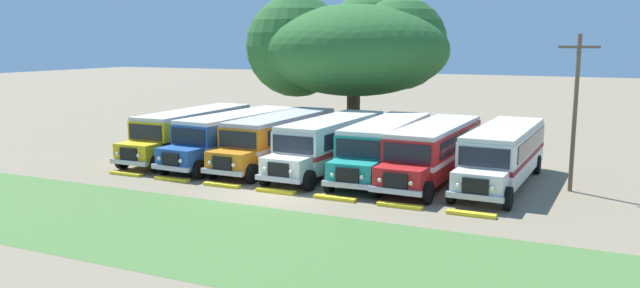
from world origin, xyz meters
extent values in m
plane|color=#84755B|center=(0.00, 0.00, 0.00)|extent=(220.00, 220.00, 0.00)
cube|color=#4C7538|center=(0.00, -6.19, 0.00)|extent=(80.00, 8.25, 0.01)
cube|color=yellow|center=(-9.27, 6.75, 1.55)|extent=(2.66, 9.24, 2.10)
cube|color=black|center=(-9.27, 6.75, 1.38)|extent=(2.69, 9.26, 0.24)
cube|color=black|center=(-8.00, 7.07, 2.05)|extent=(0.18, 8.00, 0.80)
cube|color=black|center=(-10.54, 7.03, 2.05)|extent=(0.18, 8.00, 0.80)
cube|color=beige|center=(-9.27, 6.75, 2.71)|extent=(2.57, 9.14, 0.22)
cube|color=yellow|center=(-9.18, 1.45, 1.02)|extent=(2.22, 1.44, 1.05)
cube|color=black|center=(-9.17, 0.71, 1.05)|extent=(1.10, 0.12, 0.70)
cube|color=#B7B7BC|center=(-9.17, 0.67, 0.62)|extent=(2.40, 0.24, 0.24)
cube|color=black|center=(-9.19, 2.12, 2.05)|extent=(2.20, 0.10, 0.84)
cube|color=black|center=(-9.35, 11.37, 1.45)|extent=(0.90, 0.08, 1.30)
sphere|color=#EAE5C6|center=(-8.47, 0.67, 1.05)|extent=(0.20, 0.20, 0.20)
sphere|color=#EAE5C6|center=(-9.87, 0.65, 1.05)|extent=(0.20, 0.20, 0.20)
cylinder|color=black|center=(-7.98, 1.57, 0.50)|extent=(0.30, 1.00, 1.00)
cylinder|color=black|center=(-10.38, 1.53, 0.50)|extent=(0.30, 1.00, 1.00)
cylinder|color=black|center=(-8.12, 9.77, 0.50)|extent=(0.30, 1.00, 1.00)
cylinder|color=black|center=(-10.52, 9.73, 0.50)|extent=(0.30, 1.00, 1.00)
cube|color=#23519E|center=(-5.89, 6.50, 1.55)|extent=(2.96, 9.31, 2.10)
cube|color=silver|center=(-5.89, 6.50, 1.38)|extent=(2.99, 9.34, 0.24)
cube|color=black|center=(-4.60, 6.74, 2.05)|extent=(0.45, 7.99, 0.80)
cube|color=black|center=(-7.14, 6.87, 2.05)|extent=(0.45, 7.99, 0.80)
cube|color=silver|center=(-5.89, 6.50, 2.71)|extent=(2.88, 9.21, 0.22)
cube|color=#23519E|center=(-6.16, 1.21, 1.02)|extent=(2.27, 1.51, 1.05)
cube|color=black|center=(-6.19, 0.47, 1.05)|extent=(1.10, 0.16, 0.70)
cube|color=#B7B7BC|center=(-6.20, 0.43, 0.62)|extent=(2.41, 0.32, 0.24)
cube|color=black|center=(-6.12, 1.88, 2.05)|extent=(2.20, 0.17, 0.84)
cube|color=silver|center=(-5.65, 11.12, 1.45)|extent=(0.90, 0.11, 1.30)
sphere|color=#EAE5C6|center=(-5.50, 0.39, 1.05)|extent=(0.20, 0.20, 0.20)
sphere|color=#EAE5C6|center=(-6.90, 0.46, 1.05)|extent=(0.20, 0.20, 0.20)
cylinder|color=black|center=(-4.95, 1.25, 0.50)|extent=(0.33, 1.01, 1.00)
cylinder|color=black|center=(-7.35, 1.37, 0.50)|extent=(0.33, 1.01, 1.00)
cylinder|color=black|center=(-4.54, 9.44, 0.50)|extent=(0.33, 1.01, 1.00)
cylinder|color=black|center=(-6.93, 9.56, 0.50)|extent=(0.33, 1.01, 1.00)
cube|color=orange|center=(-3.18, 6.76, 1.55)|extent=(2.57, 9.22, 2.10)
cube|color=white|center=(-3.18, 6.76, 1.38)|extent=(2.60, 9.24, 0.24)
cube|color=black|center=(-1.91, 7.05, 2.05)|extent=(0.10, 8.00, 0.80)
cube|color=black|center=(-4.45, 7.07, 2.05)|extent=(0.10, 8.00, 0.80)
cube|color=#B2B2B7|center=(-3.18, 6.76, 2.71)|extent=(2.49, 9.12, 0.22)
cube|color=orange|center=(-3.22, 1.46, 1.02)|extent=(2.21, 1.42, 1.05)
cube|color=black|center=(-3.23, 0.72, 1.05)|extent=(1.10, 0.11, 0.70)
cube|color=#B7B7BC|center=(-3.23, 0.68, 0.62)|extent=(2.40, 0.22, 0.24)
cube|color=black|center=(-3.22, 2.13, 2.05)|extent=(2.20, 0.08, 0.84)
cube|color=white|center=(-3.15, 11.38, 1.45)|extent=(0.90, 0.07, 1.30)
sphere|color=#EAE5C6|center=(-2.53, 0.67, 1.05)|extent=(0.20, 0.20, 0.20)
sphere|color=#EAE5C6|center=(-3.93, 0.68, 1.05)|extent=(0.20, 0.20, 0.20)
cylinder|color=black|center=(-2.02, 1.55, 0.50)|extent=(0.29, 1.00, 1.00)
cylinder|color=black|center=(-4.42, 1.57, 0.50)|extent=(0.29, 1.00, 1.00)
cylinder|color=black|center=(-1.96, 9.75, 0.50)|extent=(0.29, 1.00, 1.00)
cylinder|color=black|center=(-4.36, 9.77, 0.50)|extent=(0.29, 1.00, 1.00)
cube|color=silver|center=(0.12, 6.60, 1.55)|extent=(2.66, 9.24, 2.10)
cube|color=red|center=(0.12, 6.60, 1.38)|extent=(2.69, 9.26, 0.24)
cube|color=black|center=(1.40, 6.87, 2.05)|extent=(0.18, 8.00, 0.80)
cube|color=black|center=(-1.14, 6.92, 2.05)|extent=(0.18, 8.00, 0.80)
cube|color=beige|center=(0.12, 6.60, 2.71)|extent=(2.58, 9.14, 0.22)
cube|color=silver|center=(0.03, 1.30, 1.02)|extent=(2.22, 1.44, 1.05)
cube|color=black|center=(0.02, 0.56, 1.05)|extent=(1.10, 0.12, 0.70)
cube|color=#B7B7BC|center=(0.02, 0.52, 0.62)|extent=(2.40, 0.24, 0.24)
cube|color=black|center=(0.04, 1.97, 2.05)|extent=(2.20, 0.10, 0.84)
cube|color=red|center=(0.20, 11.22, 1.45)|extent=(0.90, 0.08, 1.30)
sphere|color=#EAE5C6|center=(0.72, 0.49, 1.05)|extent=(0.20, 0.20, 0.20)
sphere|color=#EAE5C6|center=(-0.68, 0.52, 1.05)|extent=(0.20, 0.20, 0.20)
cylinder|color=black|center=(1.23, 1.38, 0.50)|extent=(0.30, 1.00, 1.00)
cylinder|color=black|center=(-1.17, 1.42, 0.50)|extent=(0.30, 1.00, 1.00)
cylinder|color=black|center=(1.38, 9.57, 0.50)|extent=(0.30, 1.00, 1.00)
cylinder|color=black|center=(-1.02, 9.62, 0.50)|extent=(0.30, 1.00, 1.00)
cube|color=teal|center=(3.19, 6.84, 1.55)|extent=(2.85, 9.29, 2.10)
cube|color=white|center=(3.19, 6.84, 1.38)|extent=(2.88, 9.31, 0.24)
cube|color=black|center=(4.45, 7.19, 2.05)|extent=(0.35, 8.00, 0.80)
cube|color=black|center=(1.91, 7.09, 2.05)|extent=(0.35, 8.00, 0.80)
cube|color=silver|center=(3.19, 6.84, 2.71)|extent=(2.77, 9.19, 0.22)
cube|color=teal|center=(3.39, 1.55, 1.02)|extent=(2.25, 1.48, 1.05)
cube|color=black|center=(3.42, 0.81, 1.05)|extent=(1.10, 0.14, 0.70)
cube|color=#B7B7BC|center=(3.42, 0.77, 0.62)|extent=(2.41, 0.29, 0.24)
cube|color=black|center=(3.36, 2.22, 2.05)|extent=(2.20, 0.14, 0.84)
cube|color=white|center=(3.01, 11.46, 1.45)|extent=(0.90, 0.09, 1.30)
sphere|color=#EAE5C6|center=(4.12, 0.78, 1.05)|extent=(0.20, 0.20, 0.20)
sphere|color=#EAE5C6|center=(2.72, 0.73, 1.05)|extent=(0.20, 0.20, 0.20)
cylinder|color=black|center=(4.59, 1.69, 0.50)|extent=(0.32, 1.01, 1.00)
cylinder|color=black|center=(2.19, 1.60, 0.50)|extent=(0.32, 1.01, 1.00)
cylinder|color=black|center=(4.27, 9.89, 0.50)|extent=(0.32, 1.01, 1.00)
cylinder|color=black|center=(1.87, 9.80, 0.50)|extent=(0.32, 1.01, 1.00)
cube|color=red|center=(5.86, 6.67, 1.55)|extent=(2.69, 9.25, 2.10)
cube|color=white|center=(5.86, 6.67, 1.38)|extent=(2.72, 9.27, 0.24)
cube|color=black|center=(7.14, 6.94, 2.05)|extent=(0.21, 8.00, 0.80)
cube|color=black|center=(4.60, 7.00, 2.05)|extent=(0.21, 8.00, 0.80)
cube|color=beige|center=(5.86, 6.67, 2.71)|extent=(2.61, 9.15, 0.22)
cube|color=red|center=(5.75, 1.37, 1.02)|extent=(2.23, 1.45, 1.05)
cube|color=black|center=(5.74, 0.63, 1.05)|extent=(1.10, 0.12, 0.70)
cube|color=#B7B7BC|center=(5.74, 0.59, 0.62)|extent=(2.40, 0.25, 0.24)
cube|color=black|center=(5.77, 2.04, 2.05)|extent=(2.20, 0.11, 0.84)
cube|color=white|center=(5.96, 11.29, 1.45)|extent=(0.90, 0.08, 1.30)
sphere|color=#EAE5C6|center=(6.44, 0.57, 1.05)|extent=(0.20, 0.20, 0.20)
sphere|color=#EAE5C6|center=(5.04, 0.60, 1.05)|extent=(0.20, 0.20, 0.20)
cylinder|color=black|center=(6.95, 1.45, 0.50)|extent=(0.30, 1.01, 1.00)
cylinder|color=black|center=(4.55, 1.50, 0.50)|extent=(0.30, 1.01, 1.00)
cylinder|color=black|center=(7.13, 9.64, 0.50)|extent=(0.30, 1.01, 1.00)
cylinder|color=black|center=(4.73, 9.69, 0.50)|extent=(0.30, 1.01, 1.00)
cube|color=silver|center=(9.22, 7.12, 1.55)|extent=(2.76, 9.27, 2.10)
cube|color=maroon|center=(9.22, 7.12, 1.38)|extent=(2.79, 9.29, 0.24)
cube|color=black|center=(10.49, 7.39, 2.05)|extent=(0.27, 8.00, 0.80)
cube|color=black|center=(7.95, 7.46, 2.05)|extent=(0.27, 8.00, 0.80)
cube|color=beige|center=(9.22, 7.12, 2.71)|extent=(2.68, 9.17, 0.22)
cube|color=silver|center=(9.06, 1.83, 1.02)|extent=(2.24, 1.46, 1.05)
cube|color=black|center=(9.04, 1.09, 1.05)|extent=(1.10, 0.13, 0.70)
cube|color=#B7B7BC|center=(9.04, 1.05, 0.62)|extent=(2.40, 0.27, 0.24)
cube|color=black|center=(9.08, 2.50, 2.05)|extent=(2.20, 0.12, 0.84)
cube|color=maroon|center=(9.35, 11.74, 1.45)|extent=(0.90, 0.09, 1.30)
sphere|color=#EAE5C6|center=(9.74, 1.02, 1.05)|extent=(0.20, 0.20, 0.20)
sphere|color=#EAE5C6|center=(8.34, 1.06, 1.05)|extent=(0.20, 0.20, 0.20)
cylinder|color=black|center=(10.26, 1.89, 0.50)|extent=(0.31, 1.01, 1.00)
cylinder|color=black|center=(7.87, 1.96, 0.50)|extent=(0.31, 1.01, 1.00)
cylinder|color=black|center=(10.50, 10.09, 0.50)|extent=(0.31, 1.01, 1.00)
cylinder|color=black|center=(8.10, 10.16, 0.50)|extent=(0.31, 1.01, 1.00)
cube|color=yellow|center=(-9.07, 0.36, 0.07)|extent=(2.00, 0.36, 0.15)
cube|color=yellow|center=(-6.04, 0.36, 0.07)|extent=(2.00, 0.36, 0.15)
cube|color=yellow|center=(-3.02, 0.36, 0.07)|extent=(2.00, 0.36, 0.15)
cube|color=yellow|center=(0.00, 0.36, 0.07)|extent=(2.00, 0.36, 0.15)
cube|color=yellow|center=(3.02, 0.36, 0.07)|extent=(2.00, 0.36, 0.15)
cube|color=yellow|center=(6.04, 0.36, 0.07)|extent=(2.00, 0.36, 0.15)
cube|color=yellow|center=(9.07, 0.36, 0.07)|extent=(2.00, 0.36, 0.15)
cylinder|color=brown|center=(-2.97, 17.01, 1.97)|extent=(0.95, 0.95, 3.94)
ellipsoid|color=#286028|center=(-2.97, 17.01, 6.36)|extent=(13.49, 12.52, 6.45)
sphere|color=#286028|center=(0.06, 18.29, 6.84)|extent=(6.52, 6.52, 6.52)
sphere|color=#286028|center=(-6.90, 15.79, 6.65)|extent=(7.27, 7.27, 7.27)
sphere|color=#286028|center=(-2.97, 20.29, 7.40)|extent=(6.54, 6.54, 6.54)
cylinder|color=brown|center=(12.38, 6.63, 3.67)|extent=(0.20, 0.20, 7.34)
cube|color=brown|center=(12.38, 6.63, 6.74)|extent=(1.80, 0.12, 0.12)
camera|label=1|loc=(14.03, -24.39, 6.99)|focal=35.05mm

